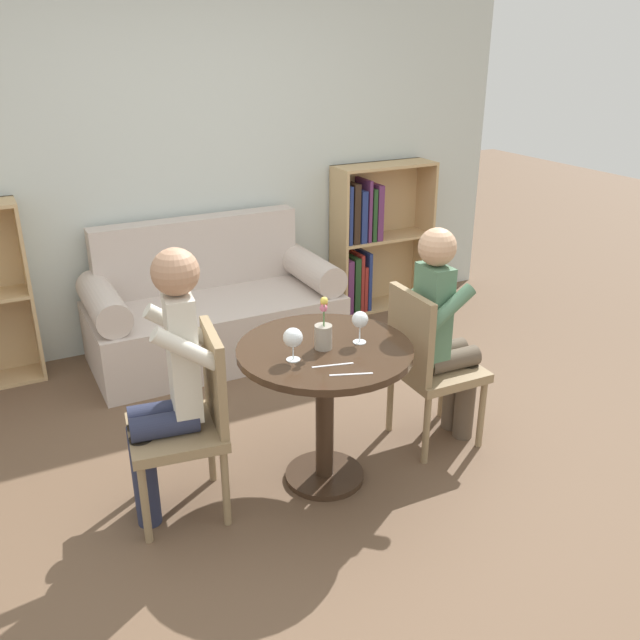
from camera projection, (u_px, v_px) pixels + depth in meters
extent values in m
plane|color=brown|center=(324.00, 477.00, 3.46)|extent=(16.00, 16.00, 0.00)
cube|color=silver|center=(183.00, 151.00, 4.65)|extent=(5.20, 0.05, 2.70)
cylinder|color=#382619|center=(325.00, 351.00, 3.18)|extent=(0.84, 0.84, 0.03)
cylinder|color=#382619|center=(325.00, 415.00, 3.32)|extent=(0.09, 0.09, 0.67)
cylinder|color=#382619|center=(325.00, 475.00, 3.46)|extent=(0.40, 0.40, 0.03)
cube|color=beige|center=(216.00, 328.00, 4.70)|extent=(1.68, 0.80, 0.42)
cube|color=beige|center=(197.00, 252.00, 4.78)|extent=(1.46, 0.16, 0.50)
cylinder|color=beige|center=(103.00, 303.00, 4.27)|extent=(0.22, 0.72, 0.22)
cylinder|color=beige|center=(310.00, 269.00, 4.89)|extent=(0.22, 0.72, 0.22)
cube|color=tan|center=(29.00, 290.00, 4.31)|extent=(0.02, 0.28, 1.17)
cube|color=tan|center=(374.00, 234.00, 5.55)|extent=(0.83, 0.02, 1.17)
cube|color=tan|center=(339.00, 244.00, 5.27)|extent=(0.02, 0.28, 1.17)
cube|color=tan|center=(424.00, 231.00, 5.61)|extent=(0.02, 0.28, 1.17)
cube|color=tan|center=(380.00, 304.00, 5.67)|extent=(0.78, 0.28, 0.02)
cube|color=tan|center=(382.00, 237.00, 5.44)|extent=(0.78, 0.28, 0.02)
cube|color=tan|center=(385.00, 165.00, 5.22)|extent=(0.78, 0.28, 0.02)
cube|color=#602D5B|center=(344.00, 285.00, 5.42)|extent=(0.05, 0.23, 0.44)
cube|color=#234723|center=(351.00, 283.00, 5.45)|extent=(0.05, 0.23, 0.45)
cube|color=maroon|center=(356.00, 281.00, 5.46)|extent=(0.03, 0.23, 0.47)
cube|color=maroon|center=(359.00, 286.00, 5.50)|extent=(0.03, 0.23, 0.37)
cube|color=navy|center=(363.00, 279.00, 5.49)|extent=(0.03, 0.23, 0.48)
cube|color=navy|center=(344.00, 214.00, 5.19)|extent=(0.03, 0.23, 0.45)
cube|color=#332319|center=(350.00, 212.00, 5.21)|extent=(0.05, 0.23, 0.46)
cube|color=navy|center=(357.00, 215.00, 5.25)|extent=(0.05, 0.23, 0.40)
cube|color=#602D5B|center=(363.00, 210.00, 5.26)|extent=(0.03, 0.23, 0.48)
cube|color=#234723|center=(368.00, 213.00, 5.29)|extent=(0.03, 0.23, 0.41)
cube|color=#602D5B|center=(374.00, 211.00, 5.31)|extent=(0.05, 0.23, 0.43)
cylinder|color=#937A56|center=(137.00, 460.00, 3.26)|extent=(0.04, 0.04, 0.40)
cylinder|color=#937A56|center=(145.00, 504.00, 2.95)|extent=(0.04, 0.04, 0.40)
cylinder|color=#937A56|center=(211.00, 446.00, 3.37)|extent=(0.04, 0.04, 0.40)
cylinder|color=#937A56|center=(226.00, 488.00, 3.06)|extent=(0.04, 0.04, 0.40)
cube|color=#937A56|center=(176.00, 432.00, 3.07)|extent=(0.48, 0.48, 0.05)
cube|color=#937A56|center=(214.00, 377.00, 3.03)|extent=(0.09, 0.38, 0.45)
cylinder|color=#937A56|center=(481.00, 414.00, 3.65)|extent=(0.04, 0.04, 0.40)
cylinder|color=#937A56|center=(442.00, 386.00, 3.95)|extent=(0.04, 0.04, 0.40)
cylinder|color=#937A56|center=(426.00, 430.00, 3.51)|extent=(0.04, 0.04, 0.40)
cylinder|color=#937A56|center=(390.00, 399.00, 3.80)|extent=(0.04, 0.04, 0.40)
cube|color=#937A56|center=(438.00, 370.00, 3.64)|extent=(0.43, 0.43, 0.05)
cube|color=#937A56|center=(410.00, 334.00, 3.47)|extent=(0.05, 0.38, 0.45)
cylinder|color=#282D47|center=(143.00, 468.00, 3.16)|extent=(0.11, 0.11, 0.45)
cylinder|color=#282D47|center=(146.00, 481.00, 3.06)|extent=(0.11, 0.11, 0.45)
cylinder|color=#282D47|center=(162.00, 413.00, 3.08)|extent=(0.31, 0.15, 0.11)
cylinder|color=#282D47|center=(165.00, 425.00, 2.99)|extent=(0.31, 0.15, 0.11)
cube|color=silver|center=(183.00, 357.00, 2.95)|extent=(0.15, 0.22, 0.58)
cylinder|color=silver|center=(176.00, 325.00, 3.03)|extent=(0.29, 0.11, 0.23)
cylinder|color=silver|center=(186.00, 349.00, 2.80)|extent=(0.29, 0.11, 0.23)
sphere|color=tan|center=(175.00, 272.00, 2.80)|extent=(0.20, 0.20, 0.20)
cylinder|color=brown|center=(465.00, 401.00, 3.74)|extent=(0.11, 0.11, 0.45)
cylinder|color=brown|center=(453.00, 392.00, 3.83)|extent=(0.11, 0.11, 0.45)
cylinder|color=brown|center=(453.00, 360.00, 3.59)|extent=(0.30, 0.12, 0.11)
cylinder|color=brown|center=(440.00, 352.00, 3.68)|extent=(0.30, 0.12, 0.11)
cube|color=#517A5B|center=(433.00, 314.00, 3.48)|extent=(0.12, 0.20, 0.52)
cylinder|color=#517A5B|center=(449.00, 309.00, 3.34)|extent=(0.29, 0.08, 0.23)
cylinder|color=#517A5B|center=(419.00, 291.00, 3.56)|extent=(0.29, 0.08, 0.23)
sphere|color=tan|center=(437.00, 247.00, 3.34)|extent=(0.19, 0.19, 0.19)
cylinder|color=white|center=(293.00, 359.00, 3.05)|extent=(0.06, 0.06, 0.00)
cylinder|color=white|center=(293.00, 352.00, 3.04)|extent=(0.01, 0.01, 0.07)
sphere|color=white|center=(293.00, 338.00, 3.01)|extent=(0.09, 0.09, 0.09)
sphere|color=maroon|center=(293.00, 340.00, 3.01)|extent=(0.06, 0.06, 0.06)
cylinder|color=white|center=(359.00, 342.00, 3.23)|extent=(0.06, 0.06, 0.00)
cylinder|color=white|center=(360.00, 334.00, 3.21)|extent=(0.01, 0.01, 0.08)
sphere|color=white|center=(360.00, 319.00, 3.18)|extent=(0.08, 0.08, 0.08)
sphere|color=beige|center=(360.00, 321.00, 3.18)|extent=(0.06, 0.06, 0.06)
cylinder|color=#9E9384|center=(323.00, 337.00, 3.14)|extent=(0.08, 0.08, 0.12)
cylinder|color=#4C7A42|center=(324.00, 314.00, 3.12)|extent=(0.01, 0.01, 0.10)
sphere|color=#E07F4C|center=(324.00, 303.00, 3.10)|extent=(0.04, 0.04, 0.04)
cylinder|color=#4C7A42|center=(324.00, 317.00, 3.10)|extent=(0.01, 0.01, 0.09)
sphere|color=#D16684|center=(324.00, 308.00, 3.09)|extent=(0.04, 0.04, 0.04)
cylinder|color=#4C7A42|center=(324.00, 314.00, 3.08)|extent=(0.00, 0.00, 0.13)
sphere|color=#EACC4C|center=(324.00, 301.00, 3.06)|extent=(0.04, 0.04, 0.04)
cube|color=silver|center=(333.00, 365.00, 3.00)|extent=(0.19, 0.06, 0.00)
cube|color=silver|center=(351.00, 374.00, 2.92)|extent=(0.18, 0.08, 0.00)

